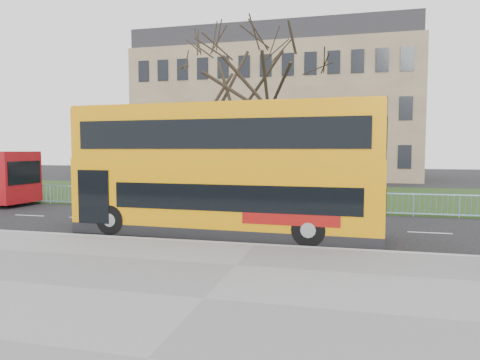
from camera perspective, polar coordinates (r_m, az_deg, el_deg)
name	(u,v)px	position (r m, az deg, el deg)	size (l,w,h in m)	color
ground	(264,238)	(15.56, 3.22, -7.75)	(120.00, 120.00, 0.00)	black
pavement	(204,301)	(9.23, -4.80, -15.78)	(80.00, 10.50, 0.12)	slate
kerb	(255,246)	(14.06, 2.04, -8.75)	(80.00, 0.20, 0.14)	#9C9C9F
grass_verge	(302,196)	(29.58, 8.32, -2.06)	(80.00, 15.40, 0.08)	#1E3714
guard_railing	(288,201)	(21.91, 6.40, -2.85)	(40.00, 0.12, 1.10)	#74A3CF
bare_tree	(246,98)	(25.81, 0.76, 10.84)	(8.60, 8.60, 12.28)	black
civic_building	(277,117)	(50.72, 4.98, 8.40)	(30.00, 15.00, 14.00)	#78624C
yellow_bus	(224,166)	(15.99, -2.14, 1.82)	(11.47, 3.11, 4.77)	orange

